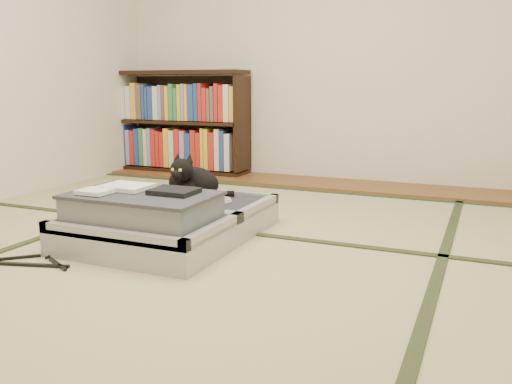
% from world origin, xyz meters
% --- Properties ---
extents(floor, '(4.50, 4.50, 0.00)m').
position_xyz_m(floor, '(0.00, 0.00, 0.00)').
color(floor, tan).
rests_on(floor, ground).
extents(wood_strip, '(4.00, 0.50, 0.02)m').
position_xyz_m(wood_strip, '(0.00, 2.00, 0.01)').
color(wood_strip, brown).
rests_on(wood_strip, ground).
extents(tatami_borders, '(4.00, 4.50, 0.01)m').
position_xyz_m(tatami_borders, '(0.00, 0.49, 0.00)').
color(tatami_borders, '#2D381E').
rests_on(tatami_borders, ground).
extents(bookcase, '(1.28, 0.29, 0.92)m').
position_xyz_m(bookcase, '(-1.45, 2.07, 0.45)').
color(bookcase, black).
rests_on(bookcase, wood_strip).
extents(suitcase, '(0.80, 1.07, 0.32)m').
position_xyz_m(suitcase, '(-0.36, 0.13, 0.11)').
color(suitcase, '#A2A2A6').
rests_on(suitcase, floor).
extents(cat, '(0.36, 0.36, 0.29)m').
position_xyz_m(cat, '(-0.38, 0.42, 0.26)').
color(cat, black).
rests_on(cat, suitcase).
extents(cable_coil, '(0.11, 0.11, 0.03)m').
position_xyz_m(cable_coil, '(-0.20, 0.45, 0.17)').
color(cable_coil, white).
rests_on(cable_coil, suitcase).
extents(hanger, '(0.41, 0.24, 0.01)m').
position_xyz_m(hanger, '(-0.72, -0.45, 0.01)').
color(hanger, black).
rests_on(hanger, floor).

